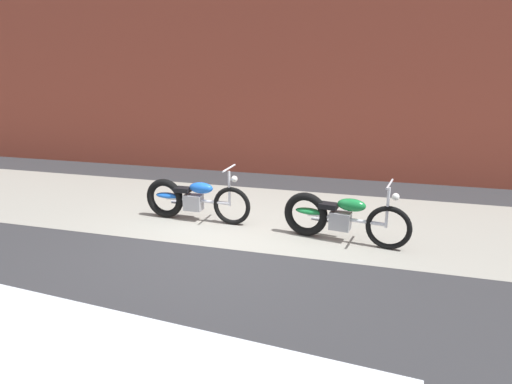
% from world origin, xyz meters
% --- Properties ---
extents(ground_plane, '(80.00, 80.00, 0.00)m').
position_xyz_m(ground_plane, '(0.00, 0.00, 0.00)').
color(ground_plane, '#2D2D30').
extents(sidewalk_slab, '(36.00, 3.50, 0.01)m').
position_xyz_m(sidewalk_slab, '(0.00, 1.75, 0.00)').
color(sidewalk_slab, gray).
rests_on(sidewalk_slab, ground).
extents(brick_building_wall, '(36.00, 0.50, 6.08)m').
position_xyz_m(brick_building_wall, '(0.00, 5.20, 3.04)').
color(brick_building_wall, brown).
rests_on(brick_building_wall, ground).
extents(motorcycle_blue, '(2.01, 0.58, 1.03)m').
position_xyz_m(motorcycle_blue, '(-0.86, 1.06, 0.40)').
color(motorcycle_blue, black).
rests_on(motorcycle_blue, ground).
extents(motorcycle_green, '(2.00, 0.66, 1.03)m').
position_xyz_m(motorcycle_green, '(1.75, 0.80, 0.40)').
color(motorcycle_green, black).
rests_on(motorcycle_green, ground).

